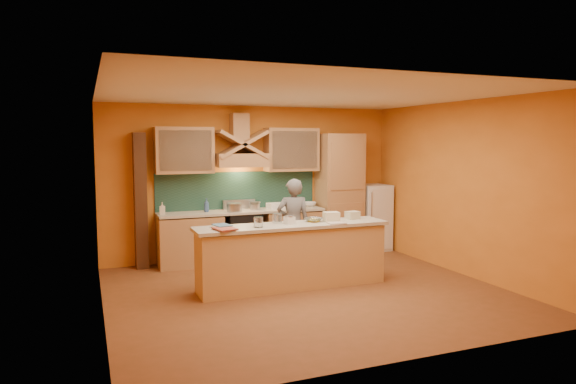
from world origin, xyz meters
name	(u,v)px	position (x,y,z in m)	size (l,w,h in m)	color
floor	(307,292)	(0.00, 0.00, 0.00)	(5.50, 5.00, 0.01)	brown
ceiling	(307,94)	(0.00, 0.00, 2.80)	(5.50, 5.00, 0.01)	white
wall_back	(253,182)	(0.00, 2.50, 1.40)	(5.50, 0.02, 2.80)	orange
wall_front	(412,220)	(0.00, -2.50, 1.40)	(5.50, 0.02, 2.80)	orange
wall_left	(100,203)	(-2.75, 0.00, 1.40)	(0.02, 5.00, 2.80)	orange
wall_right	(464,188)	(2.75, 0.00, 1.40)	(0.02, 5.00, 2.80)	orange
base_cabinet_left	(190,241)	(-1.25, 2.20, 0.43)	(1.10, 0.60, 0.86)	tan
base_cabinet_right	(291,234)	(0.65, 2.20, 0.43)	(1.10, 0.60, 0.86)	tan
counter_top	(242,211)	(-0.30, 2.20, 0.90)	(3.00, 0.62, 0.04)	beige
stove	(243,236)	(-0.30, 2.20, 0.45)	(0.60, 0.58, 0.90)	black
backsplash	(238,191)	(-0.30, 2.48, 1.25)	(3.00, 0.03, 0.70)	#1B3C34
range_hood	(241,160)	(-0.30, 2.25, 1.82)	(0.92, 0.50, 0.24)	tan
hood_chimney	(239,128)	(-0.30, 2.35, 2.40)	(0.30, 0.30, 0.50)	tan
upper_cabinet_left	(184,150)	(-1.30, 2.33, 2.00)	(1.00, 0.35, 0.80)	tan
upper_cabinet_right	(291,150)	(0.70, 2.33, 2.00)	(1.00, 0.35, 0.80)	tan
pantry_column	(339,194)	(1.65, 2.20, 1.15)	(0.80, 0.60, 2.30)	tan
fridge	(373,217)	(2.40, 2.20, 0.65)	(0.58, 0.60, 1.30)	white
trim_column_left	(140,201)	(-2.05, 2.35, 1.15)	(0.20, 0.30, 2.30)	#472816
island_body	(292,258)	(-0.10, 0.30, 0.44)	(2.80, 0.55, 0.88)	tan
island_top	(292,226)	(-0.10, 0.30, 0.92)	(2.90, 0.62, 0.05)	beige
person	(293,224)	(0.33, 1.32, 0.77)	(0.56, 0.37, 1.53)	slate
pot_large	(234,209)	(-0.48, 2.07, 0.97)	(0.26, 0.26, 0.15)	#B0B0B7
pot_small	(255,207)	(-0.06, 2.22, 0.96)	(0.19, 0.19, 0.13)	#BBBCC2
soap_bottle_a	(162,208)	(-1.71, 2.22, 1.02)	(0.09, 0.09, 0.20)	silver
soap_bottle_b	(206,205)	(-0.95, 2.23, 1.04)	(0.09, 0.09, 0.24)	#355693
bowl_back	(310,204)	(1.07, 2.31, 0.96)	(0.25, 0.25, 0.08)	white
dish_rack	(276,206)	(0.34, 2.20, 0.97)	(0.30, 0.23, 0.11)	white
book_lower	(216,230)	(-1.28, 0.11, 0.96)	(0.26, 0.34, 0.03)	#AC4D3D
book_upper	(215,226)	(-1.24, 0.34, 0.98)	(0.21, 0.29, 0.02)	teal
jar_large	(277,218)	(-0.28, 0.46, 1.02)	(0.14, 0.14, 0.15)	white
jar_small	(258,222)	(-0.65, 0.22, 1.02)	(0.13, 0.13, 0.14)	white
kitchen_scale	(289,220)	(-0.14, 0.33, 1.00)	(0.13, 0.13, 0.11)	white
mixing_bowl	(313,220)	(0.28, 0.39, 0.98)	(0.25, 0.25, 0.06)	white
cloth	(337,223)	(0.52, 0.09, 0.95)	(0.25, 0.19, 0.02)	beige
grocery_bag_a	(331,217)	(0.54, 0.31, 1.02)	(0.22, 0.18, 0.14)	#ECE6C2
grocery_bag_b	(352,215)	(0.95, 0.41, 1.01)	(0.20, 0.15, 0.12)	beige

